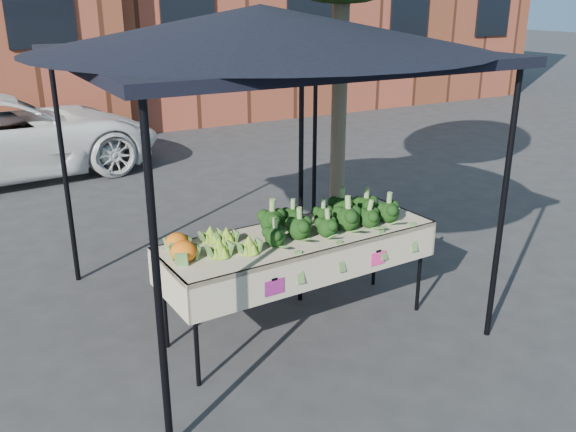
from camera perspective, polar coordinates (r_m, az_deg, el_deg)
name	(u,v)px	position (r m, az deg, el deg)	size (l,w,h in m)	color
ground	(275,325)	(5.58, -1.20, -10.20)	(90.00, 90.00, 0.00)	#28282B
table	(299,282)	(5.33, 1.06, -6.21)	(2.43, 0.91, 0.90)	#C5B39A
canopy	(263,167)	(5.41, -2.40, 4.61)	(3.16, 3.16, 2.74)	black
broccoli_heap	(326,214)	(5.26, 3.55, 0.22)	(1.37, 0.57, 0.26)	black
romanesco_cluster	(226,236)	(4.86, -5.88, -1.90)	(0.43, 0.57, 0.20)	#82B934
cauliflower_pair	(180,245)	(4.77, -10.09, -2.69)	(0.23, 0.43, 0.18)	orange
street_tree	(341,38)	(6.61, 5.00, 16.31)	(2.43, 2.43, 4.78)	#1E4C14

